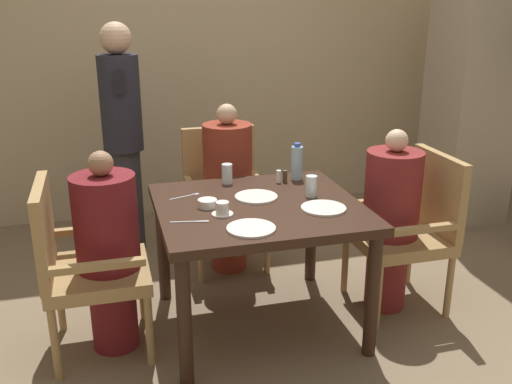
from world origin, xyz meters
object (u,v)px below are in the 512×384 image
at_px(plate_main_left, 256,197).
at_px(plate_main_right, 324,208).
at_px(bowl_small, 207,203).
at_px(diner_in_far_chair, 228,187).
at_px(chair_right_side, 412,224).
at_px(plate_dessert_center, 251,228).
at_px(water_bottle, 297,162).
at_px(glass_tall_near, 311,186).
at_px(diner_in_right_chair, 390,219).
at_px(teacup_with_saucer, 222,209).
at_px(glass_tall_mid, 227,174).
at_px(chair_left_side, 80,261).
at_px(diner_in_left_chair, 108,250).
at_px(chair_far_side, 224,191).
at_px(standing_host, 123,134).

distance_m(plate_main_left, plate_main_right, 0.39).
bearing_deg(bowl_small, diner_in_far_chair, 69.60).
xyz_separation_m(chair_right_side, plate_main_left, (-0.92, 0.10, 0.23)).
xyz_separation_m(diner_in_far_chair, plate_dessert_center, (-0.13, -1.09, 0.15)).
height_order(water_bottle, glass_tall_near, water_bottle).
height_order(diner_in_right_chair, teacup_with_saucer, diner_in_right_chair).
bearing_deg(glass_tall_mid, diner_in_far_chair, 77.02).
distance_m(water_bottle, glass_tall_near, 0.33).
height_order(chair_left_side, diner_in_left_chair, diner_in_left_chair).
xyz_separation_m(chair_far_side, plate_main_left, (0.01, -0.80, 0.23)).
distance_m(chair_far_side, water_bottle, 0.71).
bearing_deg(chair_far_side, diner_in_left_chair, -131.56).
xyz_separation_m(chair_far_side, teacup_with_saucer, (-0.22, -1.00, 0.25)).
distance_m(plate_main_right, water_bottle, 0.54).
xyz_separation_m(diner_in_right_chair, water_bottle, (-0.45, 0.37, 0.27)).
relative_size(standing_host, plate_main_right, 6.91).
distance_m(plate_main_left, teacup_with_saucer, 0.31).
bearing_deg(diner_in_left_chair, plate_dessert_center, -26.82).
height_order(plate_dessert_center, bowl_small, bowl_small).
bearing_deg(standing_host, chair_right_side, -38.04).
distance_m(standing_host, plate_main_right, 1.69).
distance_m(standing_host, plate_dessert_center, 1.65).
xyz_separation_m(teacup_with_saucer, glass_tall_mid, (0.14, 0.50, 0.03)).
relative_size(diner_in_far_chair, glass_tall_near, 9.65).
bearing_deg(standing_host, chair_far_side, -27.74).
distance_m(standing_host, plate_main_left, 1.31).
distance_m(chair_right_side, diner_in_right_chair, 0.15).
bearing_deg(teacup_with_saucer, chair_far_side, 77.66).
distance_m(diner_in_far_chair, bowl_small, 0.80).
relative_size(bowl_small, water_bottle, 0.45).
xyz_separation_m(plate_main_left, plate_main_right, (0.29, -0.26, 0.00)).
distance_m(water_bottle, glass_tall_mid, 0.43).
height_order(standing_host, glass_tall_near, standing_host).
bearing_deg(plate_dessert_center, teacup_with_saucer, 111.57).
relative_size(diner_in_far_chair, diner_in_right_chair, 1.05).
bearing_deg(glass_tall_mid, standing_host, 123.44).
distance_m(chair_right_side, teacup_with_saucer, 1.18).
bearing_deg(diner_in_far_chair, diner_in_left_chair, -136.49).
bearing_deg(teacup_with_saucer, bowl_small, 112.18).
bearing_deg(glass_tall_near, diner_in_left_chair, -177.90).
bearing_deg(plate_main_right, chair_right_side, 15.01).
height_order(diner_in_left_chair, plate_main_right, diner_in_left_chair).
height_order(bowl_small, glass_tall_mid, glass_tall_mid).
distance_m(chair_right_side, water_bottle, 0.77).
relative_size(diner_in_right_chair, water_bottle, 4.88).
bearing_deg(diner_in_far_chair, diner_in_right_chair, -43.51).
height_order(diner_in_left_chair, bowl_small, diner_in_left_chair).
distance_m(plate_dessert_center, bowl_small, 0.38).
bearing_deg(diner_in_far_chair, plate_dessert_center, -96.80).
relative_size(diner_in_left_chair, diner_in_right_chair, 0.99).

